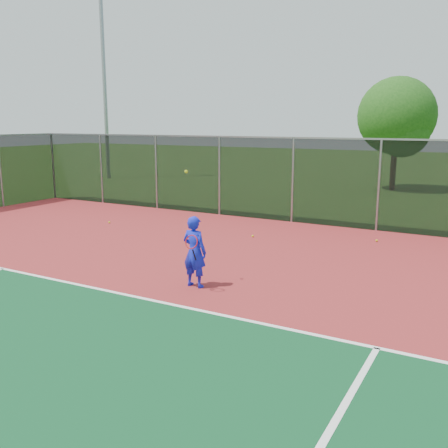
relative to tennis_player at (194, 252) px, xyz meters
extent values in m
plane|color=#2E5819|center=(2.18, -4.18, -0.81)|extent=(120.00, 120.00, 0.00)
cube|color=maroon|center=(2.18, -2.18, -0.80)|extent=(30.00, 20.00, 0.02)
cube|color=white|center=(4.18, -1.18, -0.78)|extent=(22.00, 0.10, 0.00)
cube|color=black|center=(2.18, 7.82, 0.71)|extent=(30.00, 0.04, 3.00)
cube|color=gray|center=(2.18, 7.82, 2.21)|extent=(30.00, 0.06, 0.06)
imported|color=#1621D1|center=(0.00, 0.00, 0.00)|extent=(0.59, 0.41, 1.57)
cylinder|color=black|center=(0.15, -0.25, 0.01)|extent=(0.03, 0.15, 0.27)
torus|color=#A51414|center=(0.15, -0.35, 0.31)|extent=(0.30, 0.13, 0.29)
sphere|color=gold|center=(-0.25, 0.10, 1.71)|extent=(0.07, 0.07, 0.07)
sphere|color=gold|center=(2.56, 6.19, -0.76)|extent=(0.07, 0.07, 0.07)
sphere|color=gold|center=(-2.37, 3.81, -0.76)|extent=(0.07, 0.07, 0.07)
sphere|color=gold|center=(-6.39, 4.40, -0.76)|extent=(0.07, 0.07, 0.07)
sphere|color=gold|center=(-0.97, 4.92, -0.76)|extent=(0.07, 0.07, 0.07)
cylinder|color=gray|center=(-16.47, 15.63, 5.53)|extent=(0.24, 0.24, 12.68)
cylinder|color=#382214|center=(0.62, 18.65, 0.31)|extent=(0.30, 0.30, 2.25)
sphere|color=#1A4612|center=(0.62, 18.65, 3.06)|extent=(4.00, 4.00, 4.00)
sphere|color=#1A4612|center=(1.02, 18.35, 2.31)|extent=(2.75, 2.75, 2.75)
camera|label=1|loc=(5.63, -8.82, 2.75)|focal=40.00mm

